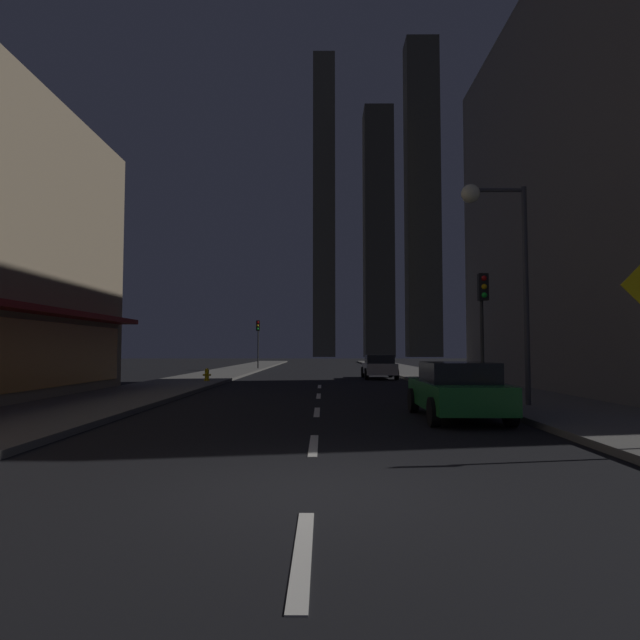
{
  "coord_description": "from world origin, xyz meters",
  "views": [
    {
      "loc": [
        0.18,
        -6.71,
        1.77
      ],
      "look_at": [
        0.0,
        22.26,
        3.39
      ],
      "focal_mm": 29.79,
      "sensor_mm": 36.0,
      "label": 1
    }
  ],
  "objects_px": {
    "traffic_light_far_left": "(258,333)",
    "street_lamp_right": "(497,239)",
    "fire_hydrant_far_left": "(207,375)",
    "car_parked_near": "(457,390)",
    "car_parked_far": "(379,366)",
    "traffic_light_near_right": "(483,307)"
  },
  "relations": [
    {
      "from": "traffic_light_far_left",
      "to": "street_lamp_right",
      "type": "height_order",
      "value": "street_lamp_right"
    },
    {
      "from": "fire_hydrant_far_left",
      "to": "street_lamp_right",
      "type": "bearing_deg",
      "value": -46.86
    },
    {
      "from": "car_parked_near",
      "to": "street_lamp_right",
      "type": "height_order",
      "value": "street_lamp_right"
    },
    {
      "from": "fire_hydrant_far_left",
      "to": "traffic_light_far_left",
      "type": "height_order",
      "value": "traffic_light_far_left"
    },
    {
      "from": "traffic_light_far_left",
      "to": "fire_hydrant_far_left",
      "type": "bearing_deg",
      "value": -91.25
    },
    {
      "from": "traffic_light_far_left",
      "to": "street_lamp_right",
      "type": "relative_size",
      "value": 0.64
    },
    {
      "from": "fire_hydrant_far_left",
      "to": "car_parked_near",
      "type": "bearing_deg",
      "value": -56.01
    },
    {
      "from": "car_parked_near",
      "to": "street_lamp_right",
      "type": "distance_m",
      "value": 5.11
    },
    {
      "from": "car_parked_near",
      "to": "car_parked_far",
      "type": "xyz_separation_m",
      "value": [
        0.0,
        18.96,
        0.0
      ]
    },
    {
      "from": "fire_hydrant_far_left",
      "to": "traffic_light_far_left",
      "type": "bearing_deg",
      "value": 88.75
    },
    {
      "from": "car_parked_far",
      "to": "traffic_light_near_right",
      "type": "relative_size",
      "value": 1.01
    },
    {
      "from": "car_parked_near",
      "to": "car_parked_far",
      "type": "relative_size",
      "value": 1.0
    },
    {
      "from": "traffic_light_near_right",
      "to": "traffic_light_far_left",
      "type": "xyz_separation_m",
      "value": [
        -11.0,
        28.4,
        0.0
      ]
    },
    {
      "from": "fire_hydrant_far_left",
      "to": "street_lamp_right",
      "type": "height_order",
      "value": "street_lamp_right"
    },
    {
      "from": "fire_hydrant_far_left",
      "to": "street_lamp_right",
      "type": "distance_m",
      "value": 17.13
    },
    {
      "from": "fire_hydrant_far_left",
      "to": "traffic_light_near_right",
      "type": "distance_m",
      "value": 15.46
    },
    {
      "from": "traffic_light_far_left",
      "to": "car_parked_near",
      "type": "bearing_deg",
      "value": -74.32
    },
    {
      "from": "car_parked_far",
      "to": "street_lamp_right",
      "type": "height_order",
      "value": "street_lamp_right"
    },
    {
      "from": "car_parked_near",
      "to": "fire_hydrant_far_left",
      "type": "xyz_separation_m",
      "value": [
        -9.5,
        14.09,
        -0.29
      ]
    },
    {
      "from": "fire_hydrant_far_left",
      "to": "traffic_light_near_right",
      "type": "bearing_deg",
      "value": -41.5
    },
    {
      "from": "fire_hydrant_far_left",
      "to": "street_lamp_right",
      "type": "relative_size",
      "value": 0.1
    },
    {
      "from": "traffic_light_near_right",
      "to": "street_lamp_right",
      "type": "height_order",
      "value": "street_lamp_right"
    }
  ]
}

